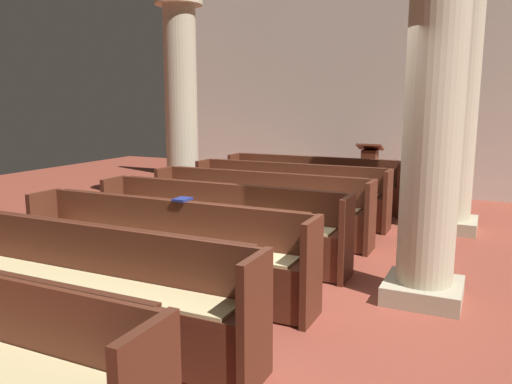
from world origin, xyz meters
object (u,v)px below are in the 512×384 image
object	(u,v)px
pew_row_4	(162,244)
pew_row_5	(77,281)
pew_row_0	(312,181)
pew_row_1	(289,191)
pillar_aisle_rear	(435,87)
pillar_far_side	(181,95)
lectern	(369,176)
pew_row_2	(259,203)
hymn_book	(182,199)
pew_row_3	(219,220)
pillar_aisle_side	(458,93)

from	to	relation	value
pew_row_4	pew_row_5	size ratio (longest dim) A/B	1.00
pew_row_0	pew_row_1	bearing A→B (deg)	-90.00
pew_row_4	pillar_aisle_rear	bearing A→B (deg)	21.18
pew_row_1	pillar_far_side	xyz separation A→B (m)	(-2.29, 0.50, 1.49)
lectern	pillar_aisle_rear	bearing A→B (deg)	-71.58
pew_row_0	pew_row_4	world-z (taller)	same
pew_row_2	lectern	bearing A→B (deg)	78.71
pew_row_0	pew_row_2	xyz separation A→B (m)	(0.00, -2.24, 0.00)
hymn_book	pew_row_1	bearing A→B (deg)	92.06
pew_row_0	pew_row_3	bearing A→B (deg)	-90.00
pew_row_3	pillar_far_side	xyz separation A→B (m)	(-2.29, 2.74, 1.49)
pew_row_5	pillar_far_side	distance (m)	5.68
pew_row_3	pillar_far_side	distance (m)	3.87
pew_row_2	hymn_book	xyz separation A→B (m)	(0.11, -2.04, 0.42)
pew_row_3	pillar_aisle_rear	size ratio (longest dim) A/B	0.82
pillar_aisle_side	hymn_book	xyz separation A→B (m)	(-2.23, -3.67, -1.07)
pillar_aisle_side	lectern	world-z (taller)	pillar_aisle_side
pew_row_0	lectern	size ratio (longest dim) A/B	2.89
hymn_book	pew_row_0	bearing A→B (deg)	91.52
pew_row_0	pew_row_1	size ratio (longest dim) A/B	1.00
pew_row_2	pillar_far_side	distance (m)	3.18
pew_row_0	pillar_aisle_side	distance (m)	2.84
pew_row_2	pew_row_4	distance (m)	2.24
pew_row_5	pillar_aisle_side	distance (m)	5.70
pew_row_2	pew_row_5	world-z (taller)	same
pew_row_2	hymn_book	distance (m)	2.09
lectern	hymn_book	xyz separation A→B (m)	(-0.60, -5.61, 0.46)
pew_row_2	pew_row_3	size ratio (longest dim) A/B	1.00
pew_row_0	pillar_far_side	distance (m)	2.81
pew_row_5	pew_row_2	bearing A→B (deg)	90.00
pew_row_4	hymn_book	world-z (taller)	hymn_book
pew_row_1	pew_row_5	world-z (taller)	same
pew_row_2	pew_row_3	bearing A→B (deg)	-90.00
pillar_aisle_side	pew_row_1	bearing A→B (deg)	-167.77
pew_row_1	pillar_aisle_rear	world-z (taller)	pillar_aisle_rear
pew_row_1	hymn_book	bearing A→B (deg)	-87.94
pew_row_3	pew_row_4	xyz separation A→B (m)	(0.00, -1.12, 0.00)
pew_row_2	pillar_aisle_rear	xyz separation A→B (m)	(2.34, -1.33, 1.49)
pew_row_0	pew_row_4	bearing A→B (deg)	-90.00
pew_row_1	pew_row_3	size ratio (longest dim) A/B	1.00
hymn_book	pillar_far_side	bearing A→B (deg)	123.34
hymn_book	pew_row_2	bearing A→B (deg)	93.19
lectern	hymn_book	world-z (taller)	lectern
pew_row_1	pillar_aisle_side	distance (m)	2.82
pew_row_1	pew_row_4	distance (m)	3.36
pew_row_1	hymn_book	xyz separation A→B (m)	(0.11, -3.16, 0.42)
pew_row_5	pillar_aisle_side	size ratio (longest dim) A/B	0.82
pillar_aisle_rear	hymn_book	xyz separation A→B (m)	(-2.23, -0.71, -1.07)
pew_row_4	lectern	size ratio (longest dim) A/B	2.89
pillar_aisle_side	hymn_book	distance (m)	4.42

